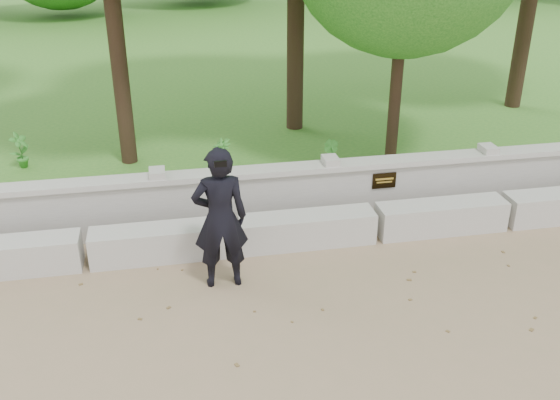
# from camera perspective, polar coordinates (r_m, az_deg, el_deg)

# --- Properties ---
(ground) EXTENTS (80.00, 80.00, 0.00)m
(ground) POSITION_cam_1_polar(r_m,az_deg,el_deg) (7.62, 13.29, -10.08)
(ground) COLOR #8B7255
(ground) RESTS_ON ground
(lawn) EXTENTS (40.00, 22.00, 0.25)m
(lawn) POSITION_cam_1_polar(r_m,az_deg,el_deg) (20.23, -2.72, 13.40)
(lawn) COLOR #336D24
(lawn) RESTS_ON ground
(concrete_bench) EXTENTS (11.90, 0.45, 0.45)m
(concrete_bench) POSITION_cam_1_polar(r_m,az_deg,el_deg) (8.99, 8.72, -2.09)
(concrete_bench) COLOR #B8B6AE
(concrete_bench) RESTS_ON ground
(parapet_wall) EXTENTS (12.50, 0.35, 0.90)m
(parapet_wall) POSITION_cam_1_polar(r_m,az_deg,el_deg) (9.48, 7.45, 1.10)
(parapet_wall) COLOR #ADABA3
(parapet_wall) RESTS_ON ground
(man_main) EXTENTS (0.67, 0.60, 1.83)m
(man_main) POSITION_cam_1_polar(r_m,az_deg,el_deg) (7.54, -5.49, -1.70)
(man_main) COLOR black
(man_main) RESTS_ON ground
(shrub_a) EXTENTS (0.39, 0.40, 0.63)m
(shrub_a) POSITION_cam_1_polar(r_m,az_deg,el_deg) (11.47, -22.64, 4.22)
(shrub_a) COLOR #3B8A2E
(shrub_a) RESTS_ON lawn
(shrub_b) EXTENTS (0.37, 0.38, 0.53)m
(shrub_b) POSITION_cam_1_polar(r_m,az_deg,el_deg) (10.51, 4.74, 4.02)
(shrub_b) COLOR #3B8A2E
(shrub_b) RESTS_ON lawn
(shrub_d) EXTENTS (0.45, 0.46, 0.62)m
(shrub_d) POSITION_cam_1_polar(r_m,az_deg,el_deg) (10.33, -5.33, 3.89)
(shrub_d) COLOR #3B8A2E
(shrub_d) RESTS_ON lawn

